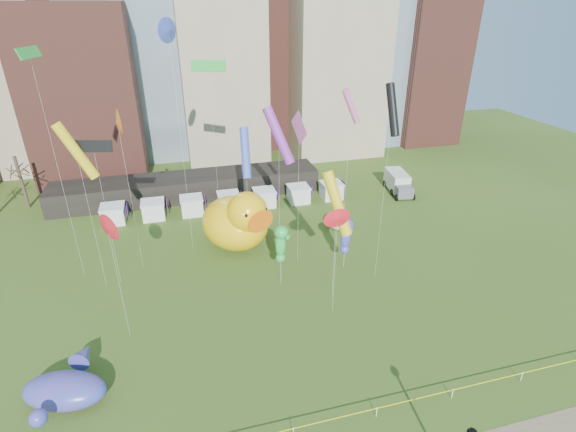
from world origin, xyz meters
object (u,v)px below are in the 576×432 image
object	(u,v)px
big_duck	(238,221)
box_truck	(398,182)
seahorse_purple	(346,234)
whale_inflatable	(66,388)
seahorse_green	(281,241)
small_duck	(338,220)

from	to	relation	value
big_duck	box_truck	size ratio (longest dim) A/B	1.54
seahorse_purple	whale_inflatable	distance (m)	28.17
seahorse_green	whale_inflatable	distance (m)	21.21
big_duck	whale_inflatable	size ratio (longest dim) A/B	1.44
small_duck	seahorse_green	distance (m)	14.26
small_duck	whale_inflatable	distance (m)	34.31
whale_inflatable	box_truck	size ratio (longest dim) A/B	1.07
seahorse_green	seahorse_purple	bearing A→B (deg)	-13.19
big_duck	seahorse_purple	distance (m)	12.55
big_duck	seahorse_green	size ratio (longest dim) A/B	1.65
seahorse_purple	box_truck	xyz separation A→B (m)	(15.62, 17.40, -2.67)
seahorse_green	whale_inflatable	xyz separation A→B (m)	(-18.39, -9.88, -3.77)
big_duck	seahorse_purple	size ratio (longest dim) A/B	1.87
small_duck	seahorse_purple	distance (m)	9.25
seahorse_purple	whale_inflatable	xyz separation A→B (m)	(-25.73, -11.09, -2.95)
small_duck	whale_inflatable	world-z (taller)	small_duck
seahorse_green	seahorse_purple	size ratio (longest dim) A/B	1.14
small_duck	seahorse_purple	xyz separation A→B (m)	(-2.51, -8.42, 2.91)
seahorse_green	whale_inflatable	size ratio (longest dim) A/B	0.87
seahorse_green	box_truck	world-z (taller)	seahorse_green
big_duck	box_truck	world-z (taller)	big_duck
seahorse_purple	whale_inflatable	bearing A→B (deg)	-155.75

